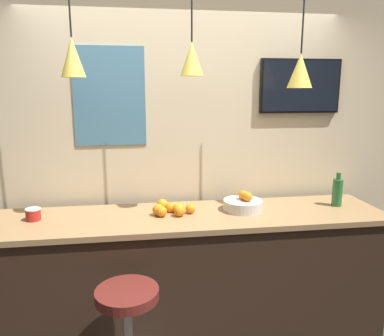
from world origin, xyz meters
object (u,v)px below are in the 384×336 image
Objects in this scene: fruit_bowl at (243,204)px; spread_jar at (33,214)px; mounted_tv at (300,86)px; juice_bottle at (337,192)px; bar_stool at (128,328)px.

fruit_bowl is 2.86× the size of spread_jar.
mounted_tv is (2.09, 0.35, 0.89)m from spread_jar.
mounted_tv is (0.57, 0.35, 0.88)m from fruit_bowl.
juice_bottle is 2.29m from spread_jar.
mounted_tv is at bearing 34.60° from bar_stool.
juice_bottle reaches higher than bar_stool.
mounted_tv reaches higher than bar_stool.
bar_stool is 1.85m from juice_bottle.
fruit_bowl is 1.52m from spread_jar.
spread_jar is (-0.65, 0.64, 0.52)m from bar_stool.
spread_jar is (-1.52, 0.00, -0.01)m from fruit_bowl.
juice_bottle is at bearing 21.31° from bar_stool.
spread_jar reaches higher than bar_stool.
juice_bottle is (0.77, 0.00, 0.06)m from fruit_bowl.
bar_stool is 2.24m from mounted_tv.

